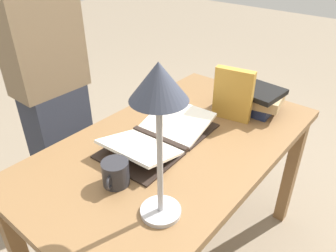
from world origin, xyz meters
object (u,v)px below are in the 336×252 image
at_px(book_standing_upright, 233,95).
at_px(coffee_mug, 115,173).
at_px(person_reader, 50,84).
at_px(book_stack_tall, 251,97).
at_px(reading_lamp, 159,100).
at_px(open_book, 160,136).

xyz_separation_m(book_standing_upright, coffee_mug, (0.66, -0.08, -0.08)).
bearing_deg(person_reader, coffee_mug, -107.85).
relative_size(book_stack_tall, book_standing_upright, 1.30).
xyz_separation_m(book_standing_upright, reading_lamp, (0.67, 0.14, 0.28)).
distance_m(book_standing_upright, reading_lamp, 0.74).
bearing_deg(book_stack_tall, coffee_mug, -7.54).
height_order(book_standing_upright, person_reader, person_reader).
distance_m(open_book, coffee_mug, 0.31).
bearing_deg(person_reader, book_standing_upright, -62.39).
bearing_deg(person_reader, open_book, -84.58).
height_order(open_book, reading_lamp, reading_lamp).
bearing_deg(reading_lamp, book_standing_upright, -168.46).
distance_m(book_standing_upright, coffee_mug, 0.67).
xyz_separation_m(reading_lamp, person_reader, (-0.24, -0.95, -0.31)).
distance_m(open_book, book_standing_upright, 0.40).
height_order(book_stack_tall, coffee_mug, book_stack_tall).
distance_m(open_book, person_reader, 0.69).
relative_size(book_stack_tall, coffee_mug, 2.66).
xyz_separation_m(open_book, coffee_mug, (0.30, 0.05, 0.02)).
xyz_separation_m(book_standing_upright, person_reader, (0.42, -0.81, -0.03)).
relative_size(reading_lamp, person_reader, 0.31).
bearing_deg(book_standing_upright, person_reader, -72.87).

